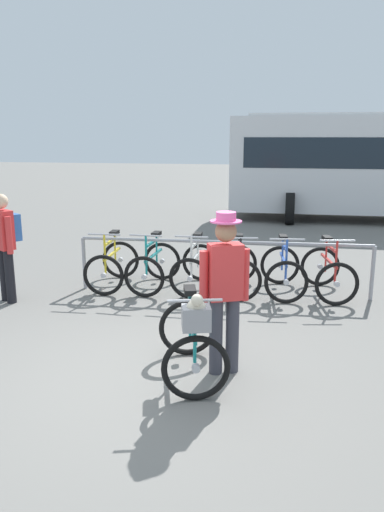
{
  "coord_description": "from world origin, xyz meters",
  "views": [
    {
      "loc": [
        1.34,
        -4.55,
        2.46
      ],
      "look_at": [
        0.22,
        1.38,
        1.0
      ],
      "focal_mm": 34.97,
      "sensor_mm": 36.0,
      "label": 1
    }
  ],
  "objects_px": {
    "racked_bike_teal": "(154,266)",
    "person_with_featured_bike": "(225,287)",
    "racked_bike_white": "(196,268)",
    "racked_bike_black": "(239,269)",
    "racked_bike_yellow": "(112,265)",
    "racked_bike_red": "(328,272)",
    "racked_bike_blue": "(283,271)",
    "featured_bicycle": "(192,337)",
    "pedestrian_with_backpack": "(5,241)"
  },
  "relations": [
    {
      "from": "racked_bike_red",
      "to": "racked_bike_teal",
      "type": "bearing_deg",
      "value": -177.04
    },
    {
      "from": "racked_bike_blue",
      "to": "featured_bicycle",
      "type": "height_order",
      "value": "featured_bicycle"
    },
    {
      "from": "person_with_featured_bike",
      "to": "pedestrian_with_backpack",
      "type": "distance_m",
      "value": 3.9
    },
    {
      "from": "racked_bike_black",
      "to": "pedestrian_with_backpack",
      "type": "relative_size",
      "value": 0.72
    },
    {
      "from": "racked_bike_red",
      "to": "pedestrian_with_backpack",
      "type": "height_order",
      "value": "pedestrian_with_backpack"
    },
    {
      "from": "pedestrian_with_backpack",
      "to": "racked_bike_red",
      "type": "bearing_deg",
      "value": 14.19
    },
    {
      "from": "racked_bike_teal",
      "to": "racked_bike_blue",
      "type": "height_order",
      "value": "same"
    },
    {
      "from": "racked_bike_red",
      "to": "person_with_featured_bike",
      "type": "relative_size",
      "value": 0.7
    },
    {
      "from": "racked_bike_teal",
      "to": "racked_bike_white",
      "type": "bearing_deg",
      "value": 2.96
    },
    {
      "from": "racked_bike_yellow",
      "to": "person_with_featured_bike",
      "type": "xyz_separation_m",
      "value": [
        2.21,
        -2.76,
        0.58
      ]
    },
    {
      "from": "racked_bike_yellow",
      "to": "pedestrian_with_backpack",
      "type": "height_order",
      "value": "pedestrian_with_backpack"
    },
    {
      "from": "person_with_featured_bike",
      "to": "racked_bike_black",
      "type": "bearing_deg",
      "value": 92.34
    },
    {
      "from": "racked_bike_white",
      "to": "pedestrian_with_backpack",
      "type": "bearing_deg",
      "value": -157.71
    },
    {
      "from": "racked_bike_yellow",
      "to": "person_with_featured_bike",
      "type": "relative_size",
      "value": 0.65
    },
    {
      "from": "racked_bike_yellow",
      "to": "person_with_featured_bike",
      "type": "bearing_deg",
      "value": -51.26
    },
    {
      "from": "racked_bike_red",
      "to": "person_with_featured_bike",
      "type": "distance_m",
      "value": 3.26
    },
    {
      "from": "racked_bike_teal",
      "to": "featured_bicycle",
      "type": "relative_size",
      "value": 0.88
    },
    {
      "from": "featured_bicycle",
      "to": "pedestrian_with_backpack",
      "type": "xyz_separation_m",
      "value": [
        -3.21,
        2.0,
        0.45
      ]
    },
    {
      "from": "racked_bike_teal",
      "to": "racked_bike_white",
      "type": "distance_m",
      "value": 0.7
    },
    {
      "from": "racked_bike_black",
      "to": "racked_bike_red",
      "type": "distance_m",
      "value": 1.4
    },
    {
      "from": "racked_bike_black",
      "to": "person_with_featured_bike",
      "type": "relative_size",
      "value": 0.69
    },
    {
      "from": "racked_bike_teal",
      "to": "person_with_featured_bike",
      "type": "relative_size",
      "value": 0.64
    },
    {
      "from": "racked_bike_white",
      "to": "racked_bike_black",
      "type": "distance_m",
      "value": 0.7
    },
    {
      "from": "racked_bike_red",
      "to": "person_with_featured_bike",
      "type": "xyz_separation_m",
      "value": [
        -1.28,
        -2.94,
        0.58
      ]
    },
    {
      "from": "featured_bicycle",
      "to": "pedestrian_with_backpack",
      "type": "distance_m",
      "value": 3.81
    },
    {
      "from": "racked_bike_black",
      "to": "racked_bike_blue",
      "type": "height_order",
      "value": "same"
    },
    {
      "from": "racked_bike_blue",
      "to": "racked_bike_white",
      "type": "bearing_deg",
      "value": -177.04
    },
    {
      "from": "racked_bike_black",
      "to": "featured_bicycle",
      "type": "bearing_deg",
      "value": -93.16
    },
    {
      "from": "racked_bike_red",
      "to": "pedestrian_with_backpack",
      "type": "xyz_separation_m",
      "value": [
        -4.78,
        -1.21,
        0.57
      ]
    },
    {
      "from": "featured_bicycle",
      "to": "racked_bike_red",
      "type": "bearing_deg",
      "value": 63.88
    },
    {
      "from": "racked_bike_yellow",
      "to": "pedestrian_with_backpack",
      "type": "bearing_deg",
      "value": -141.35
    },
    {
      "from": "racked_bike_teal",
      "to": "racked_bike_black",
      "type": "distance_m",
      "value": 1.4
    },
    {
      "from": "racked_bike_teal",
      "to": "racked_bike_black",
      "type": "height_order",
      "value": "same"
    },
    {
      "from": "pedestrian_with_backpack",
      "to": "racked_bike_teal",
      "type": "bearing_deg",
      "value": 28.2
    },
    {
      "from": "racked_bike_yellow",
      "to": "racked_bike_red",
      "type": "distance_m",
      "value": 3.5
    },
    {
      "from": "racked_bike_yellow",
      "to": "racked_bike_blue",
      "type": "distance_m",
      "value": 2.8
    },
    {
      "from": "racked_bike_teal",
      "to": "racked_bike_blue",
      "type": "bearing_deg",
      "value": 2.96
    },
    {
      "from": "person_with_featured_bike",
      "to": "racked_bike_blue",
      "type": "bearing_deg",
      "value": 78.67
    },
    {
      "from": "racked_bike_yellow",
      "to": "racked_bike_black",
      "type": "relative_size",
      "value": 0.95
    },
    {
      "from": "racked_bike_yellow",
      "to": "racked_bike_teal",
      "type": "distance_m",
      "value": 0.7
    },
    {
      "from": "racked_bike_white",
      "to": "featured_bicycle",
      "type": "xyz_separation_m",
      "value": [
        0.53,
        -3.1,
        0.12
      ]
    },
    {
      "from": "racked_bike_white",
      "to": "racked_bike_red",
      "type": "relative_size",
      "value": 0.92
    },
    {
      "from": "racked_bike_black",
      "to": "person_with_featured_bike",
      "type": "distance_m",
      "value": 2.93
    },
    {
      "from": "racked_bike_blue",
      "to": "person_with_featured_bike",
      "type": "relative_size",
      "value": 0.67
    },
    {
      "from": "racked_bike_white",
      "to": "person_with_featured_bike",
      "type": "bearing_deg",
      "value": -73.92
    },
    {
      "from": "racked_bike_yellow",
      "to": "racked_bike_white",
      "type": "relative_size",
      "value": 1.01
    },
    {
      "from": "racked_bike_red",
      "to": "featured_bicycle",
      "type": "bearing_deg",
      "value": -116.12
    },
    {
      "from": "racked_bike_teal",
      "to": "person_with_featured_bike",
      "type": "distance_m",
      "value": 3.23
    },
    {
      "from": "racked_bike_blue",
      "to": "pedestrian_with_backpack",
      "type": "xyz_separation_m",
      "value": [
        -4.08,
        -1.17,
        0.57
      ]
    },
    {
      "from": "racked_bike_red",
      "to": "person_with_featured_bike",
      "type": "bearing_deg",
      "value": -113.54
    }
  ]
}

